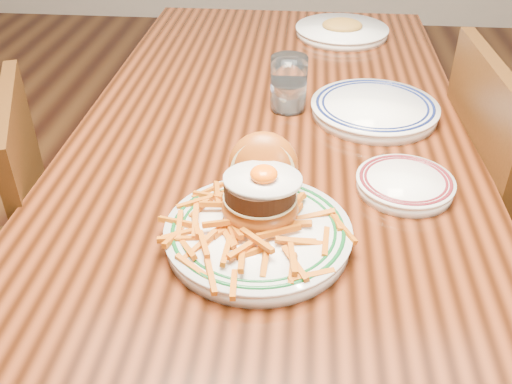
# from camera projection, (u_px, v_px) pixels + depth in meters

# --- Properties ---
(floor) EXTENTS (6.00, 6.00, 0.00)m
(floor) POSITION_uv_depth(u_px,v_px,m) (269.00, 347.00, 1.69)
(floor) COLOR black
(floor) RESTS_ON ground
(table) EXTENTS (0.85, 1.60, 0.75)m
(table) POSITION_uv_depth(u_px,v_px,m) (273.00, 156.00, 1.31)
(table) COLOR black
(table) RESTS_ON floor
(chair_right) EXTENTS (0.45, 0.45, 0.92)m
(chair_right) POSITION_uv_depth(u_px,v_px,m) (506.00, 236.00, 1.34)
(chair_right) COLOR #40250D
(chair_right) RESTS_ON floor
(main_plate) EXTENTS (0.30, 0.31, 0.14)m
(main_plate) POSITION_uv_depth(u_px,v_px,m) (259.00, 216.00, 0.91)
(main_plate) COLOR white
(main_plate) RESTS_ON table
(side_plate) EXTENTS (0.18, 0.18, 0.03)m
(side_plate) POSITION_uv_depth(u_px,v_px,m) (405.00, 183.00, 1.03)
(side_plate) COLOR white
(side_plate) RESTS_ON table
(rear_plate) EXTENTS (0.28, 0.28, 0.03)m
(rear_plate) POSITION_uv_depth(u_px,v_px,m) (375.00, 108.00, 1.27)
(rear_plate) COLOR white
(rear_plate) RESTS_ON table
(water_glass) EXTENTS (0.08, 0.08, 0.12)m
(water_glass) POSITION_uv_depth(u_px,v_px,m) (289.00, 87.00, 1.28)
(water_glass) COLOR white
(water_glass) RESTS_ON table
(far_plate) EXTENTS (0.28, 0.28, 0.05)m
(far_plate) POSITION_uv_depth(u_px,v_px,m) (342.00, 30.00, 1.70)
(far_plate) COLOR white
(far_plate) RESTS_ON table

